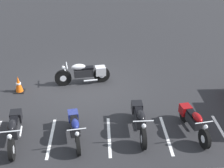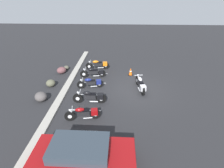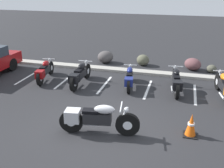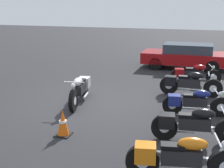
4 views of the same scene
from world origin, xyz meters
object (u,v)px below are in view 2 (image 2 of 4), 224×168
parked_bike_0 (84,113)px  parked_bike_1 (91,97)px  landscape_rock_2 (41,97)px  traffic_cone (131,72)px  landscape_rock_1 (62,70)px  car_red (83,154)px  parked_bike_3 (94,72)px  parked_bike_2 (91,83)px  landscape_rock_3 (66,68)px  landscape_rock_0 (51,83)px  parked_bike_4 (98,64)px  motorcycle_silver_featured (141,84)px

parked_bike_0 → parked_bike_1: (1.75, -0.13, 0.03)m
landscape_rock_2 → traffic_cone: (4.50, -6.36, 0.00)m
landscape_rock_1 → parked_bike_1: bearing=-143.5°
parked_bike_1 → car_red: car_red is taller
parked_bike_3 → car_red: (-8.83, -0.75, 0.22)m
parked_bike_2 → landscape_rock_3: parked_bike_2 is taller
parked_bike_0 → parked_bike_2: (3.85, 0.17, -0.01)m
landscape_rock_0 → parked_bike_1: bearing=-121.0°
parked_bike_3 → parked_bike_4: parked_bike_4 is taller
parked_bike_3 → landscape_rock_0: bearing=23.0°
landscape_rock_3 → parked_bike_4: bearing=-85.7°
parked_bike_1 → parked_bike_3: size_ratio=1.02×
parked_bike_2 → landscape_rock_1: 4.10m
landscape_rock_3 → parked_bike_3: bearing=-118.5°
parked_bike_4 → landscape_rock_2: bearing=50.4°
parked_bike_3 → landscape_rock_3: 3.35m
landscape_rock_0 → landscape_rock_3: (3.45, -0.28, -0.10)m
landscape_rock_2 → traffic_cone: size_ratio=1.25×
parked_bike_4 → landscape_rock_1: bearing=9.5°
motorcycle_silver_featured → traffic_cone: motorcycle_silver_featured is taller
car_red → parked_bike_2: bearing=96.2°
parked_bike_2 → landscape_rock_1: (2.59, 3.17, -0.13)m
parked_bike_1 → parked_bike_3: bearing=-86.1°
traffic_cone → parked_bike_0: bearing=154.7°
motorcycle_silver_featured → traffic_cone: 2.77m
parked_bike_0 → traffic_cone: 7.01m
car_red → landscape_rock_2: car_red is taller
parked_bike_1 → car_red: 4.85m
parked_bike_1 → parked_bike_4: bearing=-89.4°
parked_bike_3 → parked_bike_4: (1.82, -0.18, 0.01)m
parked_bike_3 → landscape_rock_2: (-3.91, 3.15, -0.14)m
motorcycle_silver_featured → landscape_rock_1: bearing=59.2°
car_red → landscape_rock_2: size_ratio=4.98×
parked_bike_2 → traffic_cone: parked_bike_2 is taller
landscape_rock_1 → landscape_rock_2: (-4.60, 0.03, 0.03)m
parked_bike_3 → traffic_cone: size_ratio=3.20×
landscape_rock_2 → landscape_rock_3: 5.51m
landscape_rock_1 → landscape_rock_3: landscape_rock_1 is taller
parked_bike_3 → car_red: bearing=88.0°
parked_bike_3 → landscape_rock_1: 3.20m
landscape_rock_0 → landscape_rock_1: (2.55, -0.10, 0.01)m
motorcycle_silver_featured → parked_bike_1: motorcycle_silver_featured is taller
parked_bike_2 → parked_bike_4: 3.72m
motorcycle_silver_featured → landscape_rock_3: size_ratio=4.77×
landscape_rock_0 → traffic_cone: 6.88m
parked_bike_2 → parked_bike_3: 1.90m
car_red → landscape_rock_3: (10.42, 3.69, -0.49)m
parked_bike_3 → landscape_rock_1: (0.69, 3.12, -0.17)m
car_red → landscape_rock_1: size_ratio=4.97×
parked_bike_1 → landscape_rock_0: size_ratio=3.22×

